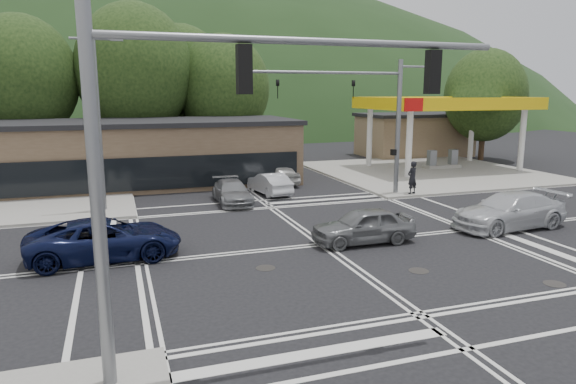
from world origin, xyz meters
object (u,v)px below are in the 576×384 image
object	(u,v)px
car_blue_west	(105,239)
car_grey_center	(363,226)
car_queue_b	(277,173)
car_northbound	(232,192)
car_silver_east	(509,211)
pedestrian	(412,177)
car_queue_a	(270,183)

from	to	relation	value
car_blue_west	car_grey_center	size ratio (longest dim) A/B	1.28
car_queue_b	car_northbound	world-z (taller)	car_queue_b
car_silver_east	car_grey_center	bearing A→B (deg)	-93.98
car_silver_east	pedestrian	bearing A→B (deg)	177.73
car_grey_center	car_northbound	xyz separation A→B (m)	(-3.44, 9.30, -0.09)
car_grey_center	car_northbound	bearing A→B (deg)	-158.95
car_blue_west	car_northbound	xyz separation A→B (m)	(6.63, 8.11, -0.13)
car_silver_east	pedestrian	size ratio (longest dim) A/B	2.84
car_queue_a	car_queue_b	bearing A→B (deg)	-122.77
car_silver_east	car_queue_a	world-z (taller)	car_silver_east
car_blue_west	car_grey_center	distance (m)	10.14
car_northbound	pedestrian	size ratio (longest dim) A/B	2.24
car_blue_west	car_queue_a	xyz separation A→B (m)	(9.37, 9.96, -0.11)
car_silver_east	car_blue_west	bearing A→B (deg)	-97.87
car_grey_center	pedestrian	world-z (taller)	pedestrian
car_queue_b	car_northbound	xyz separation A→B (m)	(-4.22, -5.00, -0.09)
car_blue_west	car_northbound	size ratio (longest dim) A/B	1.26
pedestrian	car_blue_west	bearing A→B (deg)	1.93
car_blue_west	car_queue_b	bearing A→B (deg)	-42.15
car_northbound	pedestrian	xyz separation A→B (m)	(10.63, -1.50, 0.49)
car_silver_east	car_northbound	size ratio (longest dim) A/B	1.27
car_grey_center	car_northbound	world-z (taller)	car_grey_center
car_queue_a	pedestrian	distance (m)	8.58
car_queue_b	pedestrian	distance (m)	9.14
car_blue_west	car_queue_b	size ratio (longest dim) A/B	1.29
car_queue_a	car_northbound	bearing A→B (deg)	26.43
car_northbound	car_silver_east	bearing A→B (deg)	-38.98
car_northbound	pedestrian	world-z (taller)	pedestrian
car_silver_east	car_queue_b	world-z (taller)	car_silver_east
car_blue_west	car_northbound	world-z (taller)	car_blue_west
car_grey_center	car_queue_a	distance (m)	11.17
car_queue_a	car_blue_west	bearing A→B (deg)	39.16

